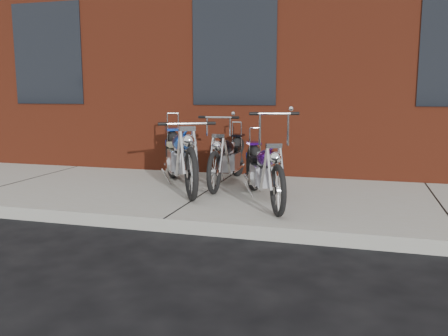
% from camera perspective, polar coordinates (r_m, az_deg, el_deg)
% --- Properties ---
extents(ground, '(120.00, 120.00, 0.00)m').
position_cam_1_polar(ground, '(5.24, -7.25, -7.68)').
color(ground, black).
rests_on(ground, ground).
extents(sidewalk, '(22.00, 3.00, 0.15)m').
position_cam_1_polar(sidewalk, '(6.58, -2.16, -3.48)').
color(sidewalk, '#A0A09E').
rests_on(sidewalk, ground).
extents(chopper_purple, '(0.88, 1.91, 1.14)m').
position_cam_1_polar(chopper_purple, '(5.94, 4.79, -0.53)').
color(chopper_purple, black).
rests_on(chopper_purple, sidewalk).
extents(chopper_blue, '(1.28, 2.12, 1.04)m').
position_cam_1_polar(chopper_blue, '(6.81, -5.29, 1.23)').
color(chopper_blue, black).
rests_on(chopper_blue, sidewalk).
extents(chopper_third, '(0.50, 2.04, 1.04)m').
position_cam_1_polar(chopper_third, '(7.07, 0.50, 1.05)').
color(chopper_third, black).
rests_on(chopper_third, sidewalk).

